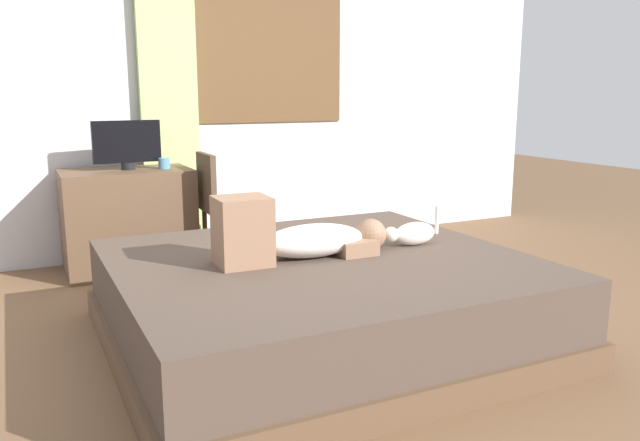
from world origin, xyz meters
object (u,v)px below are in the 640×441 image
Objects in this scene: bed at (320,299)px; desk at (128,220)px; person_lying at (296,237)px; tv_monitor at (127,144)px; cup at (164,163)px; cat at (411,233)px; chair_by_desk at (220,201)px.

desk is (-0.66, 1.83, 0.15)m from bed.
person_lying is at bearing 161.67° from bed.
desk is 1.87× the size of tv_monitor.
bed is at bearing -70.32° from desk.
tv_monitor reaches higher than cup.
cup is at bearing 118.90° from cat.
cup is (-0.39, 1.77, 0.56)m from bed.
tv_monitor is at bearing 0.00° from desk.
tv_monitor reaches higher than person_lying.
cat is at bearing -56.30° from tv_monitor.
bed is 5.89× the size of cat.
desk is 0.55m from tv_monitor.
bed is at bearing -178.20° from cat.
bed is 4.38× the size of tv_monitor.
bed is at bearing -77.57° from cup.
chair_by_desk is (0.61, -0.29, 0.14)m from desk.
chair_by_desk is (-0.63, 1.52, -0.01)m from cat.
bed is 1.57m from chair_by_desk.
person_lying is at bearing 178.29° from cat.
cat is 0.74× the size of tv_monitor.
cup is at bearing 102.43° from bed.
tv_monitor is 5.78× the size of cup.
tv_monitor is (-0.63, 1.83, 0.70)m from bed.
tv_monitor is at bearing 123.70° from cat.
chair_by_desk is (0.34, -0.23, -0.27)m from cup.
person_lying is 1.90m from tv_monitor.
person_lying is 1.88m from desk.
cat is 2.22m from tv_monitor.
bed is 0.65m from cat.
person_lying is at bearing -73.94° from tv_monitor.
cat is (0.69, -0.02, -0.05)m from person_lying.
bed is 25.35× the size of cup.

